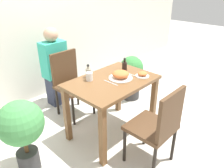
# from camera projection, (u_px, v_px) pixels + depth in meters

# --- Properties ---
(ground_plane) EXTENTS (16.00, 16.00, 0.00)m
(ground_plane) POSITION_uv_depth(u_px,v_px,m) (112.00, 132.00, 2.78)
(ground_plane) COLOR beige
(wall_back) EXTENTS (8.00, 0.05, 2.60)m
(wall_back) POSITION_uv_depth(u_px,v_px,m) (34.00, 14.00, 3.16)
(wall_back) COLOR beige
(wall_back) RESTS_ON ground_plane
(dining_table) EXTENTS (0.99, 0.69, 0.73)m
(dining_table) POSITION_uv_depth(u_px,v_px,m) (112.00, 90.00, 2.51)
(dining_table) COLOR brown
(dining_table) RESTS_ON ground_plane
(chair_near) EXTENTS (0.42, 0.42, 0.89)m
(chair_near) POSITION_uv_depth(u_px,v_px,m) (158.00, 125.00, 2.09)
(chair_near) COLOR #4C331E
(chair_near) RESTS_ON ground_plane
(chair_far) EXTENTS (0.42, 0.42, 0.89)m
(chair_far) POSITION_uv_depth(u_px,v_px,m) (70.00, 81.00, 2.98)
(chair_far) COLOR #4C331E
(chair_far) RESTS_ON ground_plane
(food_plate) EXTENTS (0.27, 0.27, 0.09)m
(food_plate) POSITION_uv_depth(u_px,v_px,m) (121.00, 75.00, 2.48)
(food_plate) COLOR white
(food_plate) RESTS_ON dining_table
(side_plate) EXTENTS (0.16, 0.16, 0.06)m
(side_plate) POSITION_uv_depth(u_px,v_px,m) (142.00, 74.00, 2.53)
(side_plate) COLOR white
(side_plate) RESTS_ON dining_table
(drink_cup) EXTENTS (0.07, 0.07, 0.09)m
(drink_cup) POSITION_uv_depth(u_px,v_px,m) (89.00, 76.00, 2.43)
(drink_cup) COLOR white
(drink_cup) RESTS_ON dining_table
(sauce_bottle) EXTENTS (0.06, 0.06, 0.16)m
(sauce_bottle) POSITION_uv_depth(u_px,v_px,m) (88.00, 72.00, 2.50)
(sauce_bottle) COLOR gray
(sauce_bottle) RESTS_ON dining_table
(condiment_bottle) EXTENTS (0.06, 0.06, 0.16)m
(condiment_bottle) POSITION_uv_depth(u_px,v_px,m) (125.00, 66.00, 2.69)
(condiment_bottle) COLOR black
(condiment_bottle) RESTS_ON dining_table
(fork_utensil) EXTENTS (0.01, 0.20, 0.00)m
(fork_utensil) POSITION_uv_depth(u_px,v_px,m) (111.00, 83.00, 2.39)
(fork_utensil) COLOR silver
(fork_utensil) RESTS_ON dining_table
(spoon_utensil) EXTENTS (0.01, 0.18, 0.00)m
(spoon_utensil) POSITION_uv_depth(u_px,v_px,m) (130.00, 74.00, 2.60)
(spoon_utensil) COLOR silver
(spoon_utensil) RESTS_ON dining_table
(potted_plant_left) EXTENTS (0.43, 0.43, 0.79)m
(potted_plant_left) POSITION_uv_depth(u_px,v_px,m) (22.00, 128.00, 2.01)
(potted_plant_left) COLOR #333333
(potted_plant_left) RESTS_ON ground_plane
(potted_plant_right) EXTENTS (0.36, 0.36, 0.70)m
(potted_plant_right) POSITION_uv_depth(u_px,v_px,m) (131.00, 74.00, 3.41)
(potted_plant_right) COLOR #333333
(potted_plant_right) RESTS_ON ground_plane
(person_figure) EXTENTS (0.34, 0.22, 1.17)m
(person_figure) POSITION_uv_depth(u_px,v_px,m) (55.00, 68.00, 3.20)
(person_figure) COLOR #2D3347
(person_figure) RESTS_ON ground_plane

